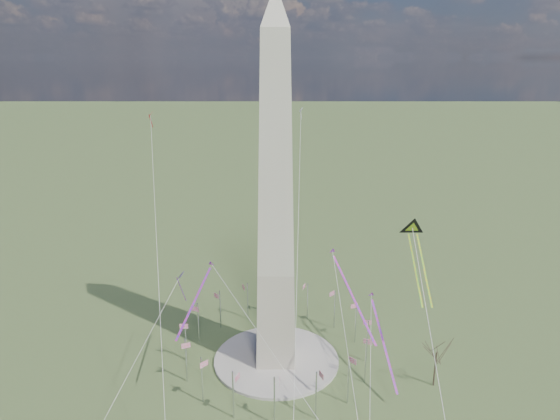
{
  "coord_description": "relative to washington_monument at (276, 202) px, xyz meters",
  "views": [
    {
      "loc": [
        2.39,
        -125.34,
        84.04
      ],
      "look_at": [
        1.06,
        0.0,
        45.68
      ],
      "focal_mm": 32.0,
      "sensor_mm": 36.0,
      "label": 1
    }
  ],
  "objects": [
    {
      "name": "ground",
      "position": [
        0.0,
        0.0,
        -47.95
      ],
      "size": [
        2000.0,
        2000.0,
        0.0
      ],
      "primitive_type": "plane",
      "color": "#496030",
      "rests_on": "ground"
    },
    {
      "name": "plaza",
      "position": [
        0.0,
        0.0,
        -47.55
      ],
      "size": [
        36.0,
        36.0,
        0.8
      ],
      "primitive_type": "cylinder",
      "color": "#A8A19A",
      "rests_on": "ground"
    },
    {
      "name": "washington_monument",
      "position": [
        0.0,
        0.0,
        0.0
      ],
      "size": [
        15.56,
        15.56,
        100.0
      ],
      "color": "#C2B3A3",
      "rests_on": "plaza"
    },
    {
      "name": "flagpole_ring",
      "position": [
        -0.0,
        -0.0,
        -40.68
      ],
      "size": [
        54.4,
        54.4,
        13.0
      ],
      "color": "silver",
      "rests_on": "ground"
    },
    {
      "name": "tree_near",
      "position": [
        42.29,
        -10.92,
        -37.14
      ],
      "size": [
        8.66,
        8.66,
        15.15
      ],
      "color": "#4E3D2F",
      "rests_on": "ground"
    },
    {
      "name": "kite_delta_black",
      "position": [
        37.54,
        3.82,
        -9.7
      ],
      "size": [
        7.81,
        21.17,
        17.74
      ],
      "rotation": [
        0.0,
        0.0,
        3.15
      ],
      "color": "black",
      "rests_on": "ground"
    },
    {
      "name": "kite_diamond_purple",
      "position": [
        -26.76,
        1.96,
        -23.17
      ],
      "size": [
        2.06,
        3.17,
        9.66
      ],
      "rotation": [
        0.0,
        0.0,
        2.58
      ],
      "color": "#381A78",
      "rests_on": "ground"
    },
    {
      "name": "kite_streamer_left",
      "position": [
        17.89,
        -10.03,
        -18.07
      ],
      "size": [
        10.14,
        22.34,
        16.18
      ],
      "rotation": [
        0.0,
        0.0,
        3.53
      ],
      "color": "#F7273A",
      "rests_on": "ground"
    },
    {
      "name": "kite_streamer_mid",
      "position": [
        -19.8,
        -8.29,
        -21.62
      ],
      "size": [
        7.81,
        18.87,
        13.49
      ],
      "rotation": [
        0.0,
        0.0,
        2.8
      ],
      "color": "#F7273A",
      "rests_on": "ground"
    },
    {
      "name": "kite_streamer_right",
      "position": [
        28.29,
        -3.97,
        -34.17
      ],
      "size": [
        4.96,
        24.39,
        16.8
      ],
      "rotation": [
        0.0,
        0.0,
        3.29
      ],
      "color": "#F7273A",
      "rests_on": "ground"
    },
    {
      "name": "kite_small_red",
      "position": [
        -39.85,
        32.02,
        18.61
      ],
      "size": [
        1.33,
        2.2,
        5.09
      ],
      "rotation": [
        0.0,
        0.0,
        2.77
      ],
      "color": "red",
      "rests_on": "ground"
    },
    {
      "name": "kite_small_white",
      "position": [
        7.6,
        43.52,
        19.04
      ],
      "size": [
        1.1,
        1.76,
        3.96
      ],
      "rotation": [
        0.0,
        0.0,
        2.7
      ],
      "color": "white",
      "rests_on": "ground"
    }
  ]
}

